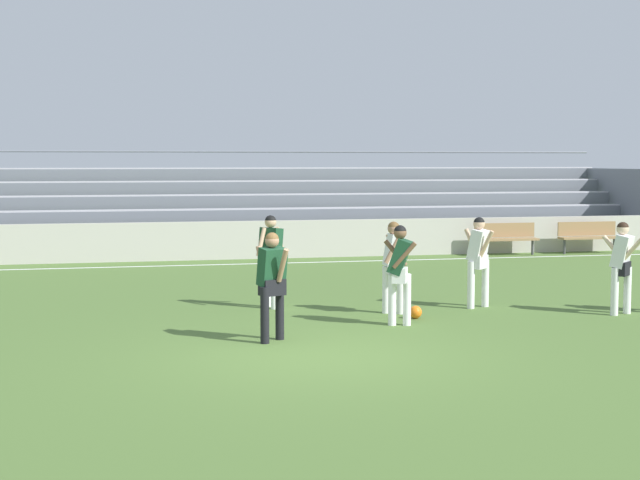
% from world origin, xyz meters
% --- Properties ---
extents(ground_plane, '(160.00, 160.00, 0.00)m').
position_xyz_m(ground_plane, '(0.00, 0.00, 0.00)').
color(ground_plane, '#4C6B30').
extents(field_line_sideline, '(44.00, 0.12, 0.01)m').
position_xyz_m(field_line_sideline, '(0.00, 11.46, 0.00)').
color(field_line_sideline, white).
rests_on(field_line_sideline, ground).
extents(sideline_wall, '(48.00, 0.16, 1.03)m').
position_xyz_m(sideline_wall, '(0.00, 12.70, 0.51)').
color(sideline_wall, '#BCB7AD').
rests_on(sideline_wall, ground).
extents(bleacher_stand, '(22.71, 4.22, 2.97)m').
position_xyz_m(bleacher_stand, '(2.31, 15.73, 1.29)').
color(bleacher_stand, '#B2B2B7').
rests_on(bleacher_stand, ground).
extents(bench_far_left, '(1.80, 0.40, 0.90)m').
position_xyz_m(bench_far_left, '(10.66, 12.10, 0.55)').
color(bench_far_left, '#99754C').
rests_on(bench_far_left, ground).
extents(bench_far_right, '(1.80, 0.40, 0.90)m').
position_xyz_m(bench_far_right, '(8.12, 12.10, 0.55)').
color(bench_far_right, '#99754C').
rests_on(bench_far_right, ground).
extents(player_white_overlapping, '(0.45, 0.45, 1.61)m').
position_xyz_m(player_white_overlapping, '(2.05, 3.12, 0.95)').
color(player_white_overlapping, white).
rests_on(player_white_overlapping, ground).
extents(player_dark_deep_cover, '(0.51, 0.61, 1.63)m').
position_xyz_m(player_dark_deep_cover, '(1.81, 1.97, 0.96)').
color(player_dark_deep_cover, white).
rests_on(player_dark_deep_cover, ground).
extents(player_white_pressing_high, '(0.50, 0.69, 1.64)m').
position_xyz_m(player_white_pressing_high, '(3.75, 3.42, 0.97)').
color(player_white_pressing_high, white).
rests_on(player_white_pressing_high, ground).
extents(player_dark_wide_right, '(0.46, 0.64, 1.61)m').
position_xyz_m(player_dark_wide_right, '(-0.43, 1.09, 0.95)').
color(player_dark_wide_right, black).
rests_on(player_dark_wide_right, ground).
extents(player_white_wide_left, '(0.50, 0.74, 1.61)m').
position_xyz_m(player_white_wide_left, '(5.87, 2.16, 0.95)').
color(player_white_wide_left, white).
rests_on(player_white_wide_left, ground).
extents(player_dark_on_ball, '(0.60, 0.47, 1.68)m').
position_xyz_m(player_dark_on_ball, '(0.08, 4.21, 1.00)').
color(player_dark_on_ball, white).
rests_on(player_dark_on_ball, ground).
extents(soccer_ball, '(0.22, 0.22, 0.22)m').
position_xyz_m(soccer_ball, '(2.27, 2.54, 0.11)').
color(soccer_ball, orange).
rests_on(soccer_ball, ground).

